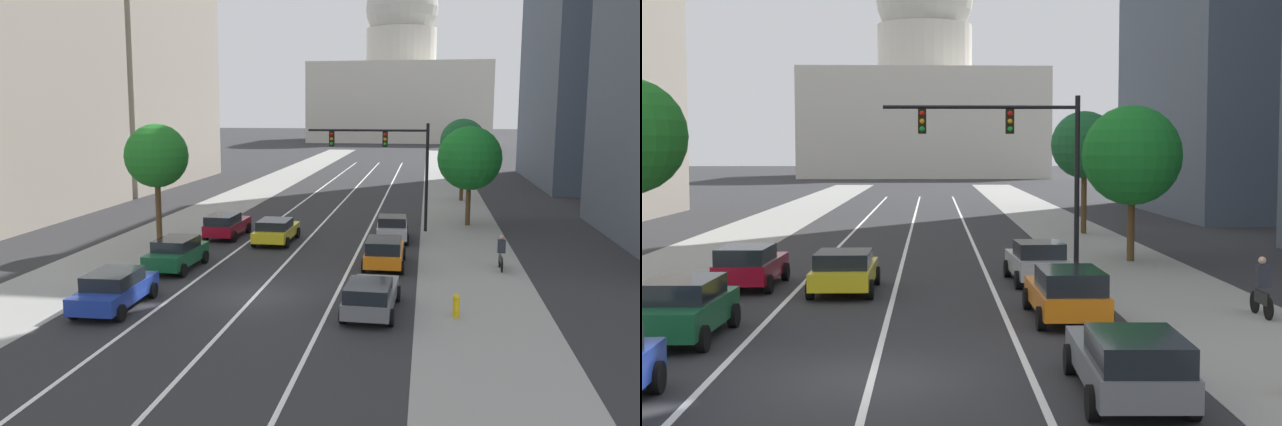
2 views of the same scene
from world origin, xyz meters
TOP-DOWN VIEW (x-y plane):
  - ground_plane at (0.00, 40.00)m, footprint 400.00×400.00m
  - sidewalk_left at (-9.18, 35.00)m, footprint 5.09×130.00m
  - sidewalk_right at (9.18, 35.00)m, footprint 5.09×130.00m
  - lane_stripe_left at (-3.32, 25.00)m, footprint 0.16×90.00m
  - lane_stripe_center at (0.00, 25.00)m, footprint 0.16×90.00m
  - lane_stripe_right at (3.32, 25.00)m, footprint 0.16×90.00m
  - capitol_building at (0.00, 137.77)m, footprint 41.77×28.03m
  - car_orange at (4.98, 6.01)m, footprint 2.03×4.50m
  - car_crimson at (-4.98, 12.09)m, footprint 2.03×4.33m
  - car_yellow at (-1.66, 11.07)m, footprint 2.13×4.52m
  - car_green at (-4.98, 4.01)m, footprint 2.09×4.26m
  - car_gray at (4.97, -1.63)m, footprint 2.08×4.73m
  - car_silver at (4.98, 12.82)m, footprint 2.11×4.29m
  - traffic_signal_mast at (4.57, 16.13)m, footprint 7.68×0.39m
  - cyclist at (10.59, 6.35)m, footprint 0.36×1.70m
  - street_tree_mid_right at (9.86, 31.16)m, footprint 3.81×3.81m
  - street_tree_near_right at (9.71, 18.81)m, footprint 4.23×4.23m

SIDE VIEW (x-z plane):
  - ground_plane at x=0.00m, z-range 0.00..0.00m
  - sidewalk_left at x=-9.18m, z-range 0.00..0.01m
  - sidewalk_right at x=9.18m, z-range 0.00..0.01m
  - lane_stripe_left at x=-3.32m, z-range 0.01..0.02m
  - lane_stripe_center at x=0.00m, z-range 0.01..0.02m
  - lane_stripe_right at x=3.32m, z-range 0.01..0.02m
  - car_gray at x=4.97m, z-range 0.04..1.45m
  - car_yellow at x=-1.66m, z-range 0.04..1.44m
  - car_silver at x=4.98m, z-range 0.02..1.54m
  - car_orange at x=4.98m, z-range 0.03..1.55m
  - car_crimson at x=-4.98m, z-range 0.04..1.55m
  - car_green at x=-4.98m, z-range 0.04..1.58m
  - cyclist at x=10.59m, z-range -0.01..1.71m
  - street_tree_near_right at x=9.71m, z-range 1.18..7.81m
  - traffic_signal_mast at x=4.57m, z-range 1.51..8.36m
  - street_tree_mid_right at x=9.86m, z-range 1.54..8.47m
  - capitol_building at x=0.00m, z-range -6.46..34.90m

